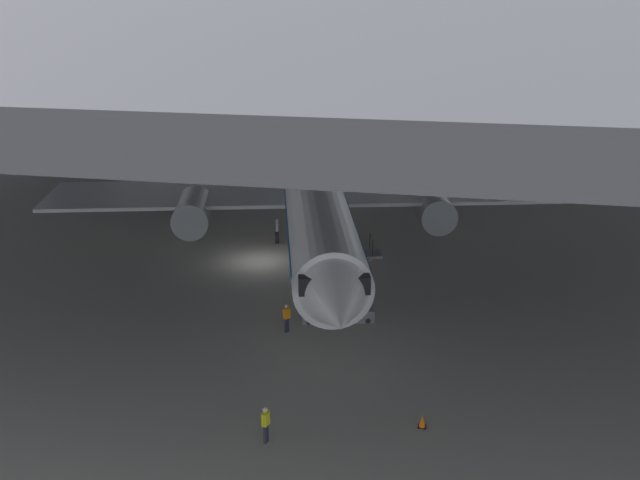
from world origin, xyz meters
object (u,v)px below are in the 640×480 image
boarding_stairs (339,306)px  traffic_cone_orange (422,421)px  airplane_main (315,203)px  crew_worker_by_stairs (287,316)px  airplane_distant (163,112)px  crew_worker_near_nose (266,423)px

boarding_stairs → traffic_cone_orange: bearing=-62.2°
boarding_stairs → traffic_cone_orange: boarding_stairs is taller
airplane_main → traffic_cone_orange: 22.93m
traffic_cone_orange → boarding_stairs: bearing=117.8°
crew_worker_by_stairs → traffic_cone_orange: bearing=-45.8°
airplane_main → airplane_distant: airplane_main is taller
airplane_main → airplane_distant: bearing=125.7°
airplane_distant → traffic_cone_orange: bearing=-58.6°
crew_worker_by_stairs → airplane_distant: (-26.47, 48.17, 2.41)m
boarding_stairs → traffic_cone_orange: 11.69m
crew_worker_by_stairs → traffic_cone_orange: crew_worker_by_stairs is taller
boarding_stairs → airplane_distant: size_ratio=0.15×
airplane_distant → boarding_stairs: bearing=-57.8°
airplane_distant → crew_worker_by_stairs: bearing=-61.2°
airplane_main → airplane_distant: (-25.44, 35.41, -0.30)m
airplane_main → crew_worker_by_stairs: size_ratio=24.62×
crew_worker_by_stairs → airplane_main: bearing=94.6°
boarding_stairs → crew_worker_by_stairs: size_ratio=3.02×
crew_worker_near_nose → traffic_cone_orange: bearing=21.1°
crew_worker_near_nose → airplane_main: bearing=96.5°
airplane_main → crew_worker_near_nose: size_ratio=24.13×
boarding_stairs → crew_worker_by_stairs: boarding_stairs is taller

